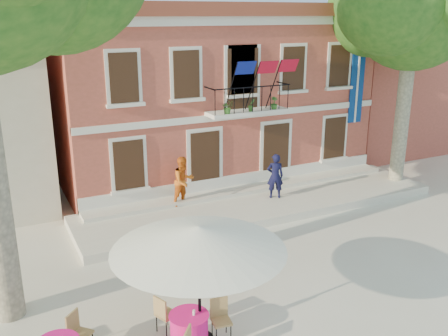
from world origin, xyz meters
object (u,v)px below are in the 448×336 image
cafe_table_1 (189,328)px  patio_umbrella (199,239)px  pedestrian_navy (275,176)px  pedestrian_orange (184,181)px  plane_tree_east (414,7)px

cafe_table_1 → patio_umbrella: bearing=7.2°
pedestrian_navy → cafe_table_1: size_ratio=0.94×
pedestrian_orange → cafe_table_1: size_ratio=1.00×
plane_tree_east → pedestrian_orange: plane_tree_east is taller
patio_umbrella → cafe_table_1: size_ratio=2.05×
patio_umbrella → cafe_table_1: patio_umbrella is taller
pedestrian_orange → plane_tree_east: bearing=-24.3°
patio_umbrella → pedestrian_orange: bearing=70.8°
pedestrian_orange → cafe_table_1: (-2.80, -7.30, -0.79)m
pedestrian_navy → cafe_table_1: 9.01m
cafe_table_1 → plane_tree_east: bearing=26.8°
plane_tree_east → pedestrian_navy: bearing=176.4°
plane_tree_east → patio_umbrella: 14.12m
patio_umbrella → pedestrian_orange: (2.53, 7.27, -1.31)m
patio_umbrella → pedestrian_orange: 7.81m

